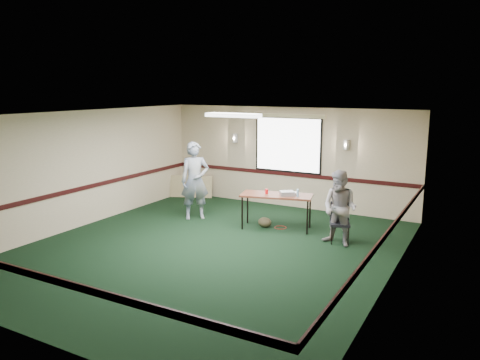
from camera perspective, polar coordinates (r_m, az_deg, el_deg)
The scene contains 13 objects.
ground at distance 9.57m, azimuth -3.78°, elevation -8.40°, with size 8.00×8.00×0.00m, color black.
room_shell at distance 10.99m, azimuth 2.07°, elevation 2.68°, with size 8.00×8.02×8.00m.
folding_table at distance 10.73m, azimuth 4.47°, elevation -2.07°, with size 1.73×1.02×0.81m.
projector at distance 10.61m, azimuth 5.74°, elevation -1.64°, with size 0.30×0.25×0.10m, color gray.
game_console at distance 10.77m, azimuth 6.40°, elevation -1.60°, with size 0.21×0.16×0.05m, color white.
red_cup at distance 10.77m, azimuth 3.25°, elevation -1.38°, with size 0.07×0.07×0.11m, color red.
water_bottle at distance 10.50m, azimuth 7.05°, elevation -1.59°, with size 0.05×0.05×0.18m, color #88B9DE.
duffel_bag at distance 10.98m, azimuth 3.04°, elevation -5.17°, with size 0.33×0.25×0.23m, color #4B432B.
cable_coil at distance 10.98m, azimuth 4.95°, elevation -5.79°, with size 0.28×0.28×0.01m, color red.
folded_table at distance 13.93m, azimuth -5.98°, elevation -0.80°, with size 1.26×0.05×0.65m, color tan.
conference_chair at distance 10.12m, azimuth 12.07°, elevation -4.65°, with size 0.53×0.54×0.83m.
person_left at distance 11.56m, azimuth -5.51°, elevation -0.07°, with size 0.70×0.46×1.91m, color #3C4F85.
person_right at distance 9.79m, azimuth 12.08°, elevation -3.39°, with size 0.76×0.59×1.57m, color #768EB7.
Camera 1 is at (4.87, -7.59, 3.21)m, focal length 35.00 mm.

